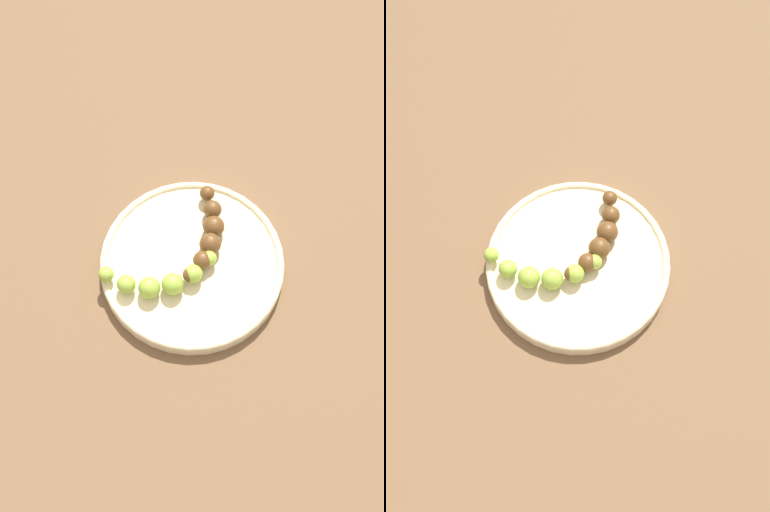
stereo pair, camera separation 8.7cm
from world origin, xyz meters
The scene contains 4 objects.
ground_plane centered at (0.00, 0.00, 0.00)m, with size 2.40×2.40×0.00m, color brown.
fruit_bowl centered at (0.00, 0.00, 0.01)m, with size 0.25×0.25×0.02m.
banana_green centered at (-0.05, -0.02, 0.03)m, with size 0.15×0.07×0.03m.
banana_overripe centered at (0.03, 0.02, 0.03)m, with size 0.08×0.13×0.03m.
Camera 1 is at (-0.12, -0.33, 0.83)m, focal length 46.56 mm.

